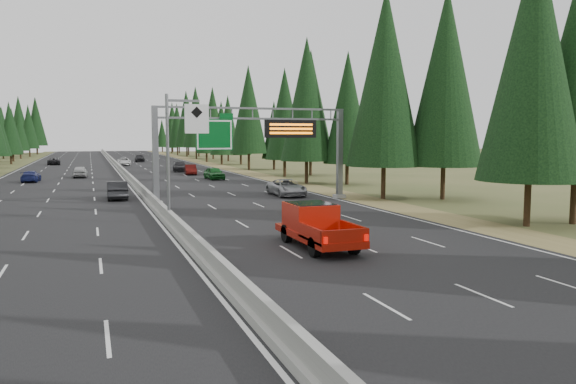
# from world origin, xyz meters

# --- Properties ---
(road) EXTENTS (32.00, 260.00, 0.08)m
(road) POSITION_xyz_m (0.00, 80.00, 0.04)
(road) COLOR black
(road) RESTS_ON ground
(shoulder_right) EXTENTS (3.60, 260.00, 0.06)m
(shoulder_right) POSITION_xyz_m (17.80, 80.00, 0.03)
(shoulder_right) COLOR olive
(shoulder_right) RESTS_ON ground
(median_barrier) EXTENTS (0.70, 260.00, 0.85)m
(median_barrier) POSITION_xyz_m (0.00, 80.00, 0.41)
(median_barrier) COLOR gray
(median_barrier) RESTS_ON road
(sign_gantry) EXTENTS (16.75, 0.98, 7.80)m
(sign_gantry) POSITION_xyz_m (8.92, 34.88, 5.27)
(sign_gantry) COLOR slate
(sign_gantry) RESTS_ON road
(hov_sign_pole) EXTENTS (2.80, 0.50, 8.00)m
(hov_sign_pole) POSITION_xyz_m (0.58, 24.97, 4.72)
(hov_sign_pole) COLOR slate
(hov_sign_pole) RESTS_ON road
(tree_row_right) EXTENTS (12.05, 240.86, 18.88)m
(tree_row_right) POSITION_xyz_m (22.11, 64.75, 9.56)
(tree_row_right) COLOR black
(tree_row_right) RESTS_ON ground
(silver_minivan) EXTENTS (2.54, 5.45, 1.51)m
(silver_minivan) POSITION_xyz_m (12.39, 38.24, 0.83)
(silver_minivan) COLOR #98989C
(silver_minivan) RESTS_ON road
(red_pickup) EXTENTS (2.29, 6.42, 2.09)m
(red_pickup) POSITION_xyz_m (5.85, 15.53, 1.24)
(red_pickup) COLOR black
(red_pickup) RESTS_ON road
(car_ahead_green) EXTENTS (2.20, 4.73, 1.57)m
(car_ahead_green) POSITION_xyz_m (10.29, 59.92, 0.86)
(car_ahead_green) COLOR #13561C
(car_ahead_green) RESTS_ON road
(car_ahead_dkred) EXTENTS (1.93, 4.47, 1.43)m
(car_ahead_dkred) POSITION_xyz_m (8.95, 69.62, 0.80)
(car_ahead_dkred) COLOR #4C0D0A
(car_ahead_dkred) RESTS_ON road
(car_ahead_dkgrey) EXTENTS (2.65, 5.41, 1.51)m
(car_ahead_dkgrey) POSITION_xyz_m (8.66, 77.47, 0.84)
(car_ahead_dkgrey) COLOR black
(car_ahead_dkgrey) RESTS_ON road
(car_ahead_white) EXTENTS (2.45, 5.18, 1.43)m
(car_ahead_white) POSITION_xyz_m (1.50, 99.02, 0.79)
(car_ahead_white) COLOR silver
(car_ahead_white) RESTS_ON road
(car_ahead_far) EXTENTS (1.94, 4.73, 1.61)m
(car_ahead_far) POSITION_xyz_m (5.61, 114.30, 0.88)
(car_ahead_far) COLOR black
(car_ahead_far) RESTS_ON road
(car_onc_near) EXTENTS (1.70, 4.78, 1.57)m
(car_onc_near) POSITION_xyz_m (-2.38, 40.50, 0.87)
(car_onc_near) COLOR black
(car_onc_near) RESTS_ON road
(car_onc_blue) EXTENTS (2.07, 4.68, 1.34)m
(car_onc_blue) POSITION_xyz_m (-11.21, 63.27, 0.75)
(car_onc_blue) COLOR navy
(car_onc_blue) RESTS_ON road
(car_onc_white) EXTENTS (1.98, 4.58, 1.54)m
(car_onc_white) POSITION_xyz_m (-5.76, 69.24, 0.85)
(car_onc_white) COLOR #B4B4B4
(car_onc_white) RESTS_ON road
(car_onc_far) EXTENTS (2.46, 5.00, 1.36)m
(car_onc_far) POSITION_xyz_m (-11.00, 106.38, 0.76)
(car_onc_far) COLOR black
(car_onc_far) RESTS_ON road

